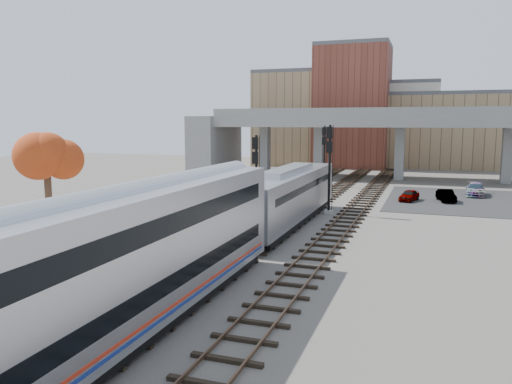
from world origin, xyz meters
The scene contains 16 objects.
ground centered at (0.00, 0.00, 0.00)m, with size 160.00×160.00×0.00m, color #47423D.
platform centered at (-7.25, 0.00, 0.17)m, with size 4.50×60.00×0.35m, color #9E9E99.
yellow_strip centered at (-5.35, 0.00, 0.35)m, with size 0.70×60.00×0.01m, color yellow.
tracks centered at (0.93, 12.50, 0.08)m, with size 10.70×95.00×0.25m.
overpass centered at (4.92, 45.00, 5.81)m, with size 54.00×12.00×9.50m.
buildings_far centered at (1.26, 66.57, 7.88)m, with size 43.00×21.00×20.60m.
parking_lot centered at (14.00, 28.00, 0.02)m, with size 14.00×18.00×0.04m, color black.
locomotive centered at (1.00, 11.05, 2.28)m, with size 3.02×19.05×4.10m.
coach centered at (1.00, -11.56, 2.80)m, with size 3.03×25.00×5.00m.
signal_mast_near centered at (-1.10, 9.84, 3.28)m, with size 0.60×0.64×6.74m.
signal_mast_mid centered at (3.00, 16.62, 3.77)m, with size 0.60×0.64×7.45m.
signal_mast_far centered at (-1.10, 34.49, 3.62)m, with size 0.60×0.64×7.24m.
tree centered at (-11.58, 0.39, 5.13)m, with size 3.60×3.60×6.91m.
car_a centered at (9.13, 25.89, 0.59)m, with size 1.30×3.22×1.10m, color #99999E.
car_b centered at (12.53, 26.64, 0.62)m, with size 1.22×3.51×1.16m, color #99999E.
car_c centered at (15.52, 31.86, 0.70)m, with size 1.85×4.55×1.32m, color #99999E.
Camera 1 is at (10.91, -24.46, 7.68)m, focal length 35.00 mm.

